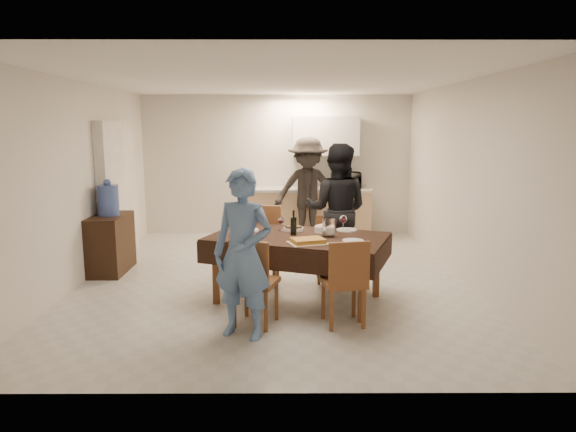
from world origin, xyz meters
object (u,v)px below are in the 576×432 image
at_px(dining_table, 298,239).
at_px(person_near, 243,254).
at_px(wine_bottle, 294,223).
at_px(person_far, 337,210).
at_px(person_kitchen, 308,191).
at_px(savoury_tart, 308,241).
at_px(microwave, 346,180).
at_px(console, 111,244).
at_px(water_pitcher, 329,227).
at_px(water_jug, 108,200).

relative_size(dining_table, person_near, 1.37).
bearing_deg(wine_bottle, person_far, 59.04).
bearing_deg(person_far, person_kitchen, -67.64).
height_order(savoury_tart, person_far, person_far).
bearing_deg(wine_bottle, person_near, -114.44).
bearing_deg(person_far, microwave, -85.64).
height_order(console, person_near, person_near).
xyz_separation_m(savoury_tart, microwave, (0.86, 3.90, 0.26)).
xyz_separation_m(microwave, person_far, (-0.41, -2.47, -0.16)).
relative_size(water_pitcher, person_far, 0.12).
height_order(dining_table, person_kitchen, person_kitchen).
relative_size(savoury_tart, microwave, 0.77).
bearing_deg(water_jug, dining_table, -25.02).
height_order(wine_bottle, savoury_tart, wine_bottle).
bearing_deg(wine_bottle, microwave, 73.78).
xyz_separation_m(savoury_tart, person_kitchen, (0.14, 3.45, 0.12)).
xyz_separation_m(console, person_far, (3.14, -0.16, 0.50)).
bearing_deg(savoury_tart, person_near, -134.13).
distance_m(water_jug, wine_bottle, 2.79).
height_order(console, savoury_tart, savoury_tart).
bearing_deg(water_pitcher, wine_bottle, 165.96).
relative_size(water_jug, person_near, 0.26).
relative_size(microwave, person_far, 0.29).
bearing_deg(wine_bottle, person_kitchen, 84.43).
bearing_deg(savoury_tart, person_far, 72.53).
height_order(water_jug, water_pitcher, water_jug).
bearing_deg(person_far, dining_table, 76.13).
distance_m(console, person_kitchen, 3.43).
distance_m(console, wine_bottle, 2.84).
bearing_deg(person_near, dining_table, 83.05).
height_order(console, person_kitchen, person_kitchen).
bearing_deg(console, savoury_tart, -30.58).
bearing_deg(person_far, water_pitcher, 93.47).
bearing_deg(water_pitcher, person_far, 79.70).
bearing_deg(person_far, savoury_tart, 86.31).
bearing_deg(microwave, water_pitcher, 80.31).
xyz_separation_m(wine_bottle, microwave, (1.01, 3.47, 0.14)).
distance_m(water_jug, savoury_tart, 3.13).
bearing_deg(water_pitcher, dining_table, 171.87).
bearing_deg(console, person_far, -2.89).
distance_m(wine_bottle, person_far, 1.17).
bearing_deg(person_near, savoury_tart, 66.56).
xyz_separation_m(console, wine_bottle, (2.54, -1.16, 0.51)).
distance_m(console, water_pitcher, 3.23).
xyz_separation_m(water_jug, person_near, (2.04, -2.26, -0.20)).
xyz_separation_m(dining_table, wine_bottle, (-0.05, 0.05, 0.18)).
distance_m(microwave, person_far, 2.51).
relative_size(water_jug, water_pitcher, 1.92).
height_order(savoury_tart, person_kitchen, person_kitchen).
bearing_deg(water_jug, savoury_tart, -30.58).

